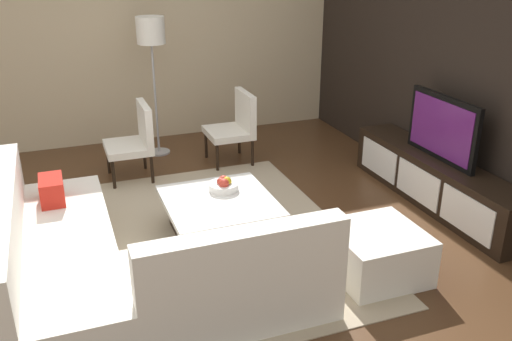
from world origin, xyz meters
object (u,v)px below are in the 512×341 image
at_px(accent_chair_near, 136,137).
at_px(accent_chair_far, 236,123).
at_px(fruit_bowl, 224,185).
at_px(floor_lamp, 151,38).
at_px(ottoman, 376,253).
at_px(media_console, 435,181).
at_px(television, 442,128).
at_px(sectional_couch, 116,263).
at_px(coffee_table, 219,217).

xyz_separation_m(accent_chair_near, accent_chair_far, (-0.10, 1.23, -0.00)).
bearing_deg(fruit_bowl, accent_chair_near, -159.19).
bearing_deg(floor_lamp, ottoman, 17.63).
height_order(media_console, television, television).
distance_m(media_console, television, 0.58).
bearing_deg(sectional_couch, television, 98.76).
distance_m(media_console, ottoman, 1.60).
bearing_deg(accent_chair_far, sectional_couch, -34.56).
relative_size(ottoman, fruit_bowl, 2.50).
bearing_deg(fruit_bowl, accent_chair_far, 157.58).
distance_m(floor_lamp, ottoman, 3.83).
height_order(floor_lamp, ottoman, floor_lamp).
distance_m(media_console, floor_lamp, 3.66).
bearing_deg(coffee_table, ottoman, 43.70).
distance_m(floor_lamp, accent_chair_far, 1.44).
bearing_deg(sectional_couch, fruit_bowl, 125.51).
distance_m(coffee_table, ottoman, 1.45).
xyz_separation_m(sectional_couch, fruit_bowl, (-0.78, 1.10, 0.15)).
relative_size(accent_chair_near, ottoman, 1.24).
relative_size(media_console, fruit_bowl, 8.48).
bearing_deg(coffee_table, media_console, 87.51).
bearing_deg(fruit_bowl, television, 82.82).
xyz_separation_m(television, coffee_table, (-0.10, -2.30, -0.62)).
xyz_separation_m(fruit_bowl, accent_chair_far, (-1.60, 0.66, 0.06)).
relative_size(television, fruit_bowl, 3.55).
xyz_separation_m(coffee_table, accent_chair_far, (-1.78, 0.76, 0.29)).
bearing_deg(accent_chair_near, accent_chair_far, 101.28).
height_order(media_console, sectional_couch, sectional_couch).
bearing_deg(floor_lamp, media_console, 43.72).
distance_m(media_console, accent_chair_near, 3.30).
relative_size(media_console, accent_chair_far, 2.73).
bearing_deg(accent_chair_near, sectional_couch, -6.58).
xyz_separation_m(media_console, sectional_couch, (0.51, -3.29, 0.03)).
relative_size(sectional_couch, fruit_bowl, 8.55).
xyz_separation_m(media_console, ottoman, (0.95, -1.29, -0.05)).
bearing_deg(accent_chair_near, floor_lamp, 158.66).
height_order(coffee_table, accent_chair_near, accent_chair_near).
height_order(coffee_table, floor_lamp, floor_lamp).
distance_m(television, accent_chair_far, 2.45).
bearing_deg(sectional_couch, coffee_table, 121.33).
xyz_separation_m(ottoman, fruit_bowl, (-1.23, -0.90, 0.23)).
bearing_deg(media_console, accent_chair_far, -140.79).
distance_m(sectional_couch, ottoman, 2.05).
distance_m(accent_chair_near, ottoman, 3.11).
relative_size(media_console, floor_lamp, 1.38).
xyz_separation_m(media_console, accent_chair_far, (-1.88, -1.53, 0.24)).
xyz_separation_m(television, sectional_couch, (0.51, -3.30, -0.54)).
bearing_deg(accent_chair_far, floor_lamp, -123.97).
height_order(accent_chair_near, ottoman, accent_chair_near).
bearing_deg(ottoman, accent_chair_far, -175.10).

